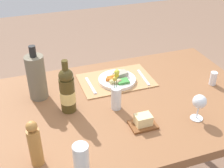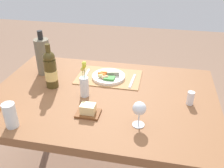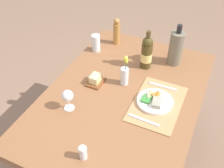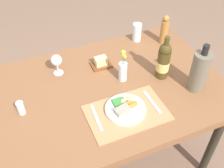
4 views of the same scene
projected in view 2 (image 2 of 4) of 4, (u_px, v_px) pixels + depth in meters
name	position (u px, v px, depth m)	size (l,w,h in m)	color
dining_table	(103.00, 104.00, 1.60)	(1.41, 0.97, 0.77)	brown
placemat	(109.00, 77.00, 1.76)	(0.44, 0.29, 0.01)	tan
dinner_plate	(108.00, 76.00, 1.73)	(0.23, 0.23, 0.05)	white
fork	(132.00, 81.00, 1.70)	(0.02, 0.19, 0.01)	silver
knife	(86.00, 75.00, 1.77)	(0.02, 0.19, 0.01)	silver
flower_vase	(84.00, 84.00, 1.51)	(0.05, 0.05, 0.23)	silver
butter_dish	(88.00, 110.00, 1.37)	(0.13, 0.10, 0.06)	brown
cooler_bottle	(43.00, 56.00, 1.76)	(0.10, 0.10, 0.31)	#716853
water_tumbler	(11.00, 117.00, 1.27)	(0.07, 0.07, 0.14)	silver
wine_bottle	(51.00, 70.00, 1.59)	(0.08, 0.08, 0.29)	#483A18
salt_shaker	(190.00, 98.00, 1.45)	(0.04, 0.04, 0.08)	white
wine_glass	(139.00, 109.00, 1.25)	(0.07, 0.07, 0.14)	white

